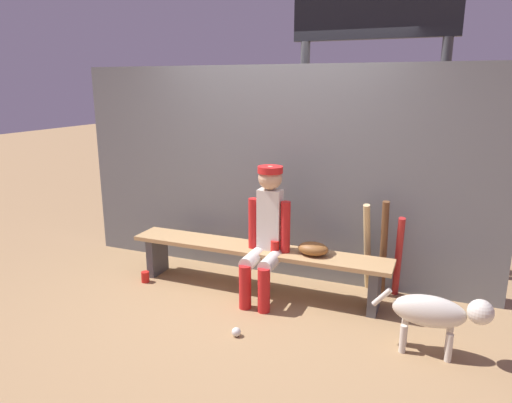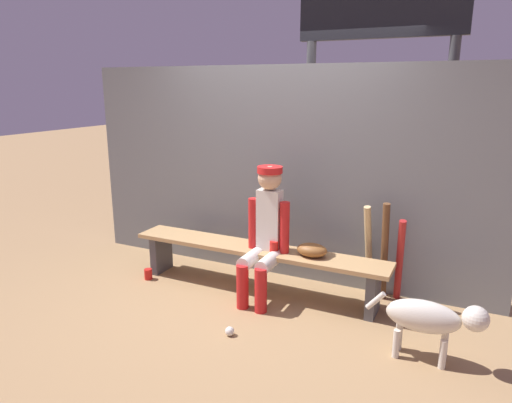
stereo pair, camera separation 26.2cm
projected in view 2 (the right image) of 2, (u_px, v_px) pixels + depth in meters
ground_plane at (256, 290)px, 4.54m from camera, size 30.00×30.00×0.00m
chainlink_fence at (277, 174)px, 4.70m from camera, size 4.43×0.03×2.15m
dugout_bench at (256, 256)px, 4.45m from camera, size 2.56×0.36×0.45m
player_seated at (265, 230)px, 4.22m from camera, size 0.41×0.55×1.24m
baseball_glove at (312, 250)px, 4.17m from camera, size 0.28×0.20×0.12m
bat_wood_natural at (369, 250)px, 4.34m from camera, size 0.10×0.28×0.90m
bat_wood_dark at (384, 252)px, 4.21m from camera, size 0.07×0.17×0.95m
bat_aluminum_red at (400, 261)px, 4.20m from camera, size 0.10×0.24×0.81m
baseball at (230, 331)px, 3.71m from camera, size 0.07×0.07×0.07m
cup_on_ground at (148, 274)px, 4.78m from camera, size 0.08×0.08×0.11m
cup_on_bench at (274, 247)px, 4.27m from camera, size 0.08×0.08×0.11m
scoreboard at (385, 32)px, 4.54m from camera, size 1.92×0.27×3.56m
dog at (431, 318)px, 3.30m from camera, size 0.84×0.20×0.49m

